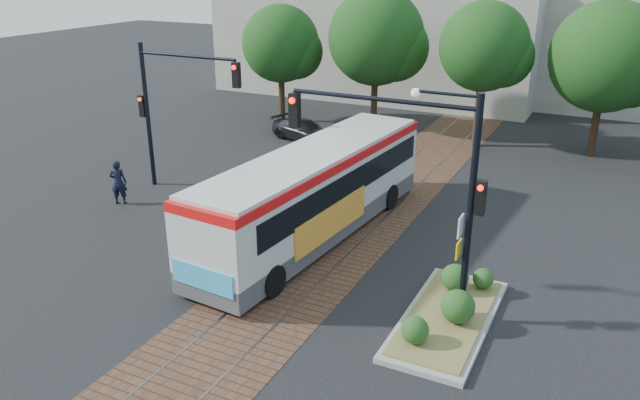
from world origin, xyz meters
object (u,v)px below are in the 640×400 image
Objects in this scene: city_bus at (316,189)px; signal_pole_left at (167,98)px; parked_car at (303,130)px; signal_pole_main at (425,169)px; officer at (118,182)px; traffic_island at (450,310)px.

city_bus is 1.97× the size of signal_pole_left.
signal_pole_left is 1.56× the size of parked_car.
signal_pole_main reaches higher than officer.
city_bus is 6.74m from traffic_island.
city_bus is 1.97× the size of signal_pole_main.
parked_car is at bearing 124.75° from city_bus.
signal_pole_main is (-0.96, 0.09, 3.83)m from traffic_island.
traffic_island is (5.71, -3.30, -1.41)m from city_bus.
city_bus is 8.40m from officer.
city_bus is at bearing 145.97° from signal_pole_main.
signal_pole_left is (-13.19, 4.89, 3.54)m from traffic_island.
parked_car is at bearing 80.96° from signal_pole_left.
officer is at bearing -169.92° from city_bus.
traffic_island is 0.87× the size of signal_pole_main.
parked_car is (-10.81, 13.73, -3.60)m from signal_pole_main.
parked_car is (2.26, 11.29, -0.34)m from officer.
city_bus reaches higher than parked_car.
signal_pole_main reaches higher than city_bus.
officer is at bearing 169.77° from traffic_island.
officer is at bearing 169.42° from signal_pole_main.
officer is (-0.84, -2.36, -2.97)m from signal_pole_left.
city_bus is at bearing -12.05° from signal_pole_left.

